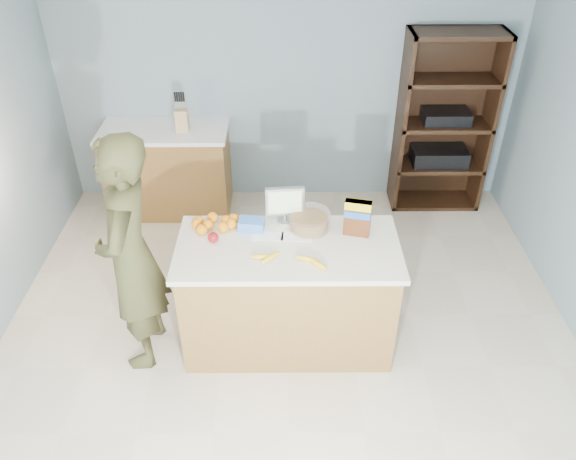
{
  "coord_description": "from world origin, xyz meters",
  "views": [
    {
      "loc": [
        -0.02,
        -2.81,
        3.22
      ],
      "look_at": [
        0.0,
        0.35,
        1.0
      ],
      "focal_mm": 35.0,
      "sensor_mm": 36.0,
      "label": 1
    }
  ],
  "objects_px": {
    "counter_peninsula": "(288,298)",
    "tv": "(285,203)",
    "person": "(131,257)",
    "shelving_unit": "(442,125)",
    "cereal_box": "(358,215)"
  },
  "relations": [
    {
      "from": "counter_peninsula",
      "to": "tv",
      "type": "distance_m",
      "value": 0.71
    },
    {
      "from": "person",
      "to": "tv",
      "type": "relative_size",
      "value": 6.34
    },
    {
      "from": "shelving_unit",
      "to": "tv",
      "type": "height_order",
      "value": "shelving_unit"
    },
    {
      "from": "cereal_box",
      "to": "tv",
      "type": "bearing_deg",
      "value": 161.32
    },
    {
      "from": "counter_peninsula",
      "to": "cereal_box",
      "type": "xyz_separation_m",
      "value": [
        0.48,
        0.14,
        0.65
      ]
    },
    {
      "from": "tv",
      "to": "cereal_box",
      "type": "height_order",
      "value": "tv"
    },
    {
      "from": "counter_peninsula",
      "to": "person",
      "type": "height_order",
      "value": "person"
    },
    {
      "from": "tv",
      "to": "counter_peninsula",
      "type": "bearing_deg",
      "value": -86.09
    },
    {
      "from": "shelving_unit",
      "to": "person",
      "type": "relative_size",
      "value": 1.01
    },
    {
      "from": "counter_peninsula",
      "to": "person",
      "type": "relative_size",
      "value": 0.87
    },
    {
      "from": "counter_peninsula",
      "to": "tv",
      "type": "xyz_separation_m",
      "value": [
        -0.02,
        0.31,
        0.64
      ]
    },
    {
      "from": "tv",
      "to": "cereal_box",
      "type": "xyz_separation_m",
      "value": [
        0.51,
        -0.17,
        0.0
      ]
    },
    {
      "from": "cereal_box",
      "to": "shelving_unit",
      "type": "bearing_deg",
      "value": 60.87
    },
    {
      "from": "counter_peninsula",
      "to": "person",
      "type": "distance_m",
      "value": 1.17
    },
    {
      "from": "tv",
      "to": "cereal_box",
      "type": "relative_size",
      "value": 1.02
    }
  ]
}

